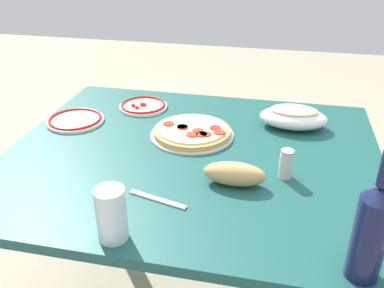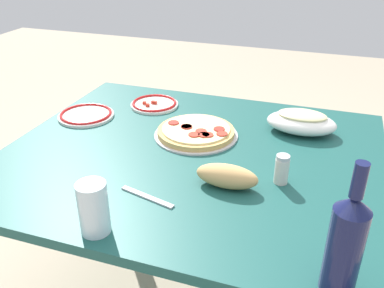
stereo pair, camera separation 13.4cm
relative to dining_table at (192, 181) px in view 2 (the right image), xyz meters
name	(u,v)px [view 2 (the right image)]	position (x,y,z in m)	size (l,w,h in m)	color
dining_table	(192,181)	(0.00, 0.00, 0.00)	(1.19, 1.01, 0.71)	#194C47
pepperoni_pizza	(196,132)	(0.02, -0.12, 0.12)	(0.29, 0.29, 0.03)	#B7B7BC
baked_pasta_dish	(302,121)	(-0.31, -0.26, 0.15)	(0.24, 0.15, 0.08)	white
wine_bottle	(346,243)	(-0.46, 0.44, 0.23)	(0.07, 0.07, 0.29)	#141942
water_glass	(93,208)	(0.09, 0.44, 0.18)	(0.07, 0.07, 0.13)	silver
side_plate_near	(86,115)	(0.47, -0.13, 0.12)	(0.21, 0.21, 0.02)	white
side_plate_far	(154,104)	(0.27, -0.32, 0.12)	(0.19, 0.19, 0.02)	white
bread_loaf	(227,176)	(-0.16, 0.16, 0.14)	(0.18, 0.07, 0.07)	tan
spice_shaker	(282,169)	(-0.30, 0.09, 0.15)	(0.04, 0.04, 0.09)	silver
fork_left	(147,197)	(0.03, 0.28, 0.11)	(0.17, 0.02, 0.01)	#B7B7BC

